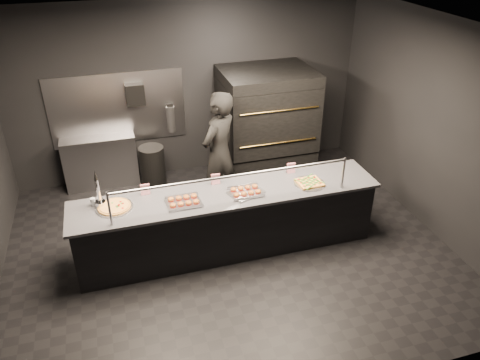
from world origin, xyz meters
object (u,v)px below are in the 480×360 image
at_px(round_pizza, 114,207).
at_px(trash_bin, 153,166).
at_px(pizza_oven, 266,124).
at_px(square_pizza, 309,183).
at_px(fire_extinguisher, 171,119).
at_px(service_counter, 228,221).
at_px(prep_shelf, 101,162).
at_px(towel_dispenser, 135,94).
at_px(worker, 219,153).
at_px(beer_tap, 99,197).
at_px(slider_tray_a, 184,201).
at_px(slider_tray_b, 246,191).

distance_m(round_pizza, trash_bin, 2.22).
height_order(pizza_oven, square_pizza, pizza_oven).
relative_size(pizza_oven, fire_extinguisher, 3.78).
relative_size(pizza_oven, round_pizza, 4.07).
relative_size(service_counter, prep_shelf, 3.42).
height_order(towel_dispenser, fire_extinguisher, towel_dispenser).
bearing_deg(worker, beer_tap, -12.55).
height_order(pizza_oven, slider_tray_a, pizza_oven).
relative_size(round_pizza, square_pizza, 1.11).
distance_m(service_counter, fire_extinguisher, 2.50).
bearing_deg(towel_dispenser, prep_shelf, -174.29).
bearing_deg(slider_tray_a, slider_tray_b, 0.52).
xyz_separation_m(service_counter, prep_shelf, (-1.60, 2.32, -0.01)).
distance_m(slider_tray_b, trash_bin, 2.46).
height_order(fire_extinguisher, round_pizza, fire_extinguisher).
relative_size(towel_dispenser, round_pizza, 0.75).
bearing_deg(pizza_oven, prep_shelf, 171.46).
bearing_deg(pizza_oven, beer_tap, -147.98).
bearing_deg(prep_shelf, fire_extinguisher, 3.66).
bearing_deg(slider_tray_b, prep_shelf, 127.38).
relative_size(square_pizza, trash_bin, 0.59).
bearing_deg(worker, trash_bin, -88.35).
xyz_separation_m(beer_tap, slider_tray_b, (1.84, -0.21, -0.12)).
height_order(service_counter, round_pizza, service_counter).
xyz_separation_m(towel_dispenser, slider_tray_b, (1.13, -2.46, -0.60)).
height_order(service_counter, fire_extinguisher, service_counter).
height_order(round_pizza, slider_tray_a, slider_tray_a).
height_order(prep_shelf, worker, worker).
bearing_deg(worker, prep_shelf, -75.69).
bearing_deg(square_pizza, prep_shelf, 138.50).
bearing_deg(service_counter, prep_shelf, 124.59).
relative_size(pizza_oven, slider_tray_a, 4.18).
relative_size(slider_tray_a, slider_tray_b, 0.89).
xyz_separation_m(towel_dispenser, worker, (1.06, -1.33, -0.58)).
xyz_separation_m(pizza_oven, prep_shelf, (-2.80, 0.42, -0.52)).
height_order(towel_dispenser, round_pizza, towel_dispenser).
relative_size(pizza_oven, prep_shelf, 1.59).
height_order(towel_dispenser, worker, worker).
height_order(service_counter, slider_tray_b, service_counter).
relative_size(round_pizza, worker, 0.24).
height_order(fire_extinguisher, slider_tray_b, fire_extinguisher).
bearing_deg(slider_tray_a, beer_tap, 167.66).
distance_m(beer_tap, trash_bin, 2.25).
bearing_deg(prep_shelf, towel_dispenser, 5.71).
relative_size(pizza_oven, trash_bin, 2.70).
distance_m(pizza_oven, trash_bin, 2.07).
relative_size(round_pizza, slider_tray_b, 0.91).
relative_size(pizza_oven, slider_tray_b, 3.72).
distance_m(prep_shelf, round_pizza, 2.31).
distance_m(service_counter, beer_tap, 1.73).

